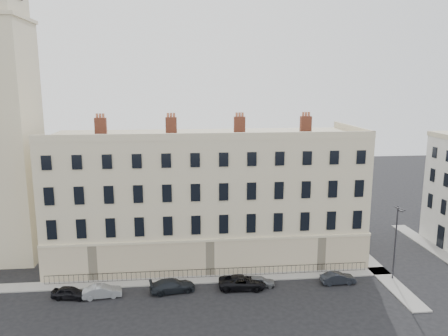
{
  "coord_description": "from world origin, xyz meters",
  "views": [
    {
      "loc": [
        -9.1,
        -38.91,
        20.99
      ],
      "look_at": [
        -4.05,
        10.0,
        11.29
      ],
      "focal_mm": 35.0,
      "sensor_mm": 36.0,
      "label": 1
    }
  ],
  "objects_px": {
    "car_e": "(260,281)",
    "streetlamp": "(396,239)",
    "car_d": "(242,282)",
    "car_f": "(338,278)",
    "car_a": "(70,293)",
    "car_c": "(172,286)",
    "car_b": "(102,291)"
  },
  "relations": [
    {
      "from": "car_d",
      "to": "car_e",
      "type": "height_order",
      "value": "car_d"
    },
    {
      "from": "car_b",
      "to": "car_f",
      "type": "distance_m",
      "value": 24.32
    },
    {
      "from": "car_e",
      "to": "streetlamp",
      "type": "relative_size",
      "value": 0.39
    },
    {
      "from": "car_a",
      "to": "car_b",
      "type": "distance_m",
      "value": 3.11
    },
    {
      "from": "car_c",
      "to": "car_d",
      "type": "distance_m",
      "value": 7.18
    },
    {
      "from": "car_a",
      "to": "car_b",
      "type": "bearing_deg",
      "value": -81.85
    },
    {
      "from": "car_d",
      "to": "car_f",
      "type": "distance_m",
      "value": 10.23
    },
    {
      "from": "car_b",
      "to": "streetlamp",
      "type": "relative_size",
      "value": 0.46
    },
    {
      "from": "car_a",
      "to": "car_e",
      "type": "xyz_separation_m",
      "value": [
        19.08,
        0.66,
        -0.06
      ]
    },
    {
      "from": "car_c",
      "to": "car_a",
      "type": "bearing_deg",
      "value": 82.68
    },
    {
      "from": "car_a",
      "to": "streetlamp",
      "type": "xyz_separation_m",
      "value": [
        33.67,
        0.7,
        3.98
      ]
    },
    {
      "from": "car_a",
      "to": "car_f",
      "type": "height_order",
      "value": "car_a"
    },
    {
      "from": "car_d",
      "to": "car_b",
      "type": "bearing_deg",
      "value": 95.19
    },
    {
      "from": "car_d",
      "to": "car_f",
      "type": "xyz_separation_m",
      "value": [
        10.23,
        0.05,
        -0.08
      ]
    },
    {
      "from": "car_a",
      "to": "car_f",
      "type": "xyz_separation_m",
      "value": [
        27.42,
        0.42,
        -0.01
      ]
    },
    {
      "from": "car_b",
      "to": "car_c",
      "type": "height_order",
      "value": "car_c"
    },
    {
      "from": "car_c",
      "to": "car_f",
      "type": "xyz_separation_m",
      "value": [
        17.41,
        0.06,
        -0.07
      ]
    },
    {
      "from": "car_d",
      "to": "car_f",
      "type": "relative_size",
      "value": 1.34
    },
    {
      "from": "car_f",
      "to": "streetlamp",
      "type": "height_order",
      "value": "streetlamp"
    },
    {
      "from": "car_b",
      "to": "car_e",
      "type": "height_order",
      "value": "car_b"
    },
    {
      "from": "car_e",
      "to": "streetlamp",
      "type": "bearing_deg",
      "value": -82.93
    },
    {
      "from": "car_a",
      "to": "car_b",
      "type": "xyz_separation_m",
      "value": [
        3.11,
        -0.09,
        0.01
      ]
    },
    {
      "from": "car_f",
      "to": "streetlamp",
      "type": "xyz_separation_m",
      "value": [
        6.25,
        0.28,
        3.99
      ]
    },
    {
      "from": "car_a",
      "to": "car_d",
      "type": "distance_m",
      "value": 17.19
    },
    {
      "from": "car_e",
      "to": "car_f",
      "type": "bearing_deg",
      "value": -84.76
    },
    {
      "from": "car_c",
      "to": "car_e",
      "type": "height_order",
      "value": "car_c"
    },
    {
      "from": "car_c",
      "to": "car_d",
      "type": "relative_size",
      "value": 0.94
    },
    {
      "from": "car_d",
      "to": "streetlamp",
      "type": "bearing_deg",
      "value": -85.54
    },
    {
      "from": "car_b",
      "to": "streetlamp",
      "type": "bearing_deg",
      "value": -95.65
    },
    {
      "from": "car_c",
      "to": "car_f",
      "type": "height_order",
      "value": "car_c"
    },
    {
      "from": "car_b",
      "to": "car_f",
      "type": "bearing_deg",
      "value": -95.93
    },
    {
      "from": "car_a",
      "to": "car_d",
      "type": "height_order",
      "value": "car_d"
    }
  ]
}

